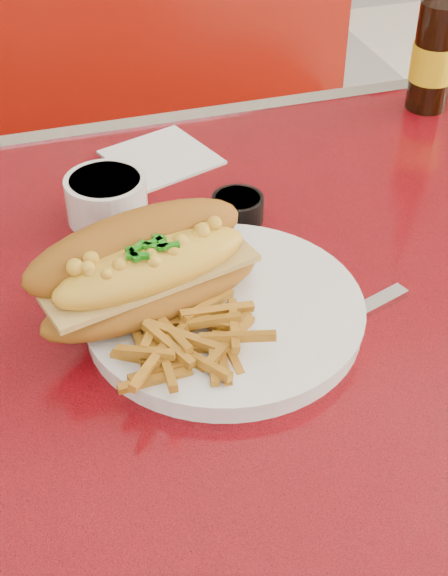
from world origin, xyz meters
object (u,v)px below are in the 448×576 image
object	(u,v)px
mac_hoagie	(146,268)
sauce_cup_right	(238,207)
fork	(272,319)
gravy_ramekin	(107,197)
dinner_plate	(224,312)
knife	(331,328)
booth_bench_far	(103,244)
beer_bottle	(436,46)
diner_table	(210,415)

from	to	relation	value
mac_hoagie	sauce_cup_right	xyz separation A→B (m)	(0.13, 0.14, -0.04)
fork	gravy_ramekin	distance (m)	0.27
dinner_plate	knife	xyz separation A→B (m)	(0.09, -0.05, -0.01)
booth_bench_far	fork	bearing A→B (deg)	-87.02
mac_hoagie	fork	world-z (taller)	mac_hoagie
gravy_ramekin	beer_bottle	size ratio (longest dim) A/B	0.44
diner_table	gravy_ramekin	world-z (taller)	gravy_ramekin
fork	knife	xyz separation A→B (m)	(0.06, -0.01, -0.02)
dinner_plate	beer_bottle	distance (m)	0.55
gravy_ramekin	fork	bearing A→B (deg)	-65.62
dinner_plate	mac_hoagie	xyz separation A→B (m)	(-0.07, 0.02, 0.05)
booth_bench_far	mac_hoagie	world-z (taller)	booth_bench_far
fork	sauce_cup_right	xyz separation A→B (m)	(0.03, 0.19, -0.00)
gravy_ramekin	sauce_cup_right	bearing A→B (deg)	-18.70
dinner_plate	knife	world-z (taller)	dinner_plate
diner_table	gravy_ramekin	size ratio (longest dim) A/B	11.89
diner_table	fork	bearing A→B (deg)	-52.17
diner_table	knife	size ratio (longest dim) A/B	5.37
dinner_plate	sauce_cup_right	xyz separation A→B (m)	(0.07, 0.16, 0.01)
mac_hoagie	sauce_cup_right	distance (m)	0.20
dinner_plate	gravy_ramekin	bearing A→B (deg)	109.20
diner_table	booth_bench_far	world-z (taller)	booth_bench_far
dinner_plate	sauce_cup_right	world-z (taller)	sauce_cup_right
gravy_ramekin	diner_table	bearing A→B (deg)	-70.66
gravy_ramekin	sauce_cup_right	world-z (taller)	gravy_ramekin
gravy_ramekin	sauce_cup_right	xyz separation A→B (m)	(0.14, -0.05, -0.01)
fork	sauce_cup_right	bearing A→B (deg)	-43.39
gravy_ramekin	booth_bench_far	bearing A→B (deg)	84.11
dinner_plate	fork	bearing A→B (deg)	-41.49
mac_hoagie	dinner_plate	bearing A→B (deg)	-33.74
dinner_plate	beer_bottle	world-z (taller)	beer_bottle
gravy_ramekin	sauce_cup_right	size ratio (longest dim) A/B	1.55
booth_bench_far	mac_hoagie	bearing A→B (deg)	-94.21
mac_hoagie	diner_table	bearing A→B (deg)	-12.77
booth_bench_far	diner_table	bearing A→B (deg)	-90.00
beer_bottle	gravy_ramekin	bearing A→B (deg)	-163.50
booth_bench_far	knife	bearing A→B (deg)	-83.45
beer_bottle	diner_table	bearing A→B (deg)	-141.95
dinner_plate	knife	size ratio (longest dim) A/B	1.42
booth_bench_far	knife	world-z (taller)	booth_bench_far
diner_table	mac_hoagie	size ratio (longest dim) A/B	5.04
fork	knife	bearing A→B (deg)	-137.38
mac_hoagie	gravy_ramekin	size ratio (longest dim) A/B	2.36
dinner_plate	beer_bottle	bearing A→B (deg)	40.75
dinner_plate	knife	distance (m)	0.10
booth_bench_far	beer_bottle	world-z (taller)	beer_bottle
mac_hoagie	knife	size ratio (longest dim) A/B	1.07
diner_table	gravy_ramekin	xyz separation A→B (m)	(-0.06, 0.18, 0.19)
diner_table	beer_bottle	world-z (taller)	beer_bottle
knife	gravy_ramekin	bearing A→B (deg)	104.25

